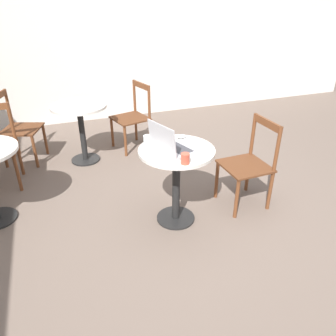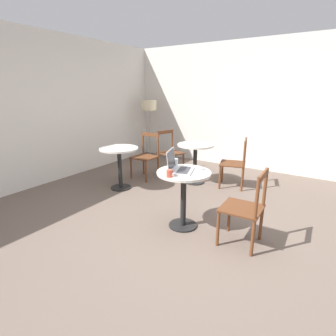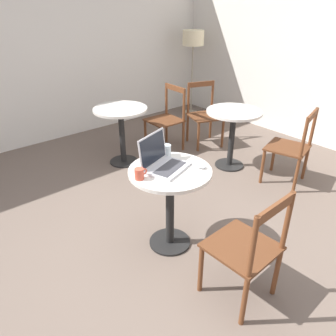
# 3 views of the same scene
# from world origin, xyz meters

# --- Properties ---
(ground_plane) EXTENTS (16.00, 16.00, 0.00)m
(ground_plane) POSITION_xyz_m (0.00, 0.00, 0.00)
(ground_plane) COLOR #66564C
(wall_back) EXTENTS (9.40, 0.06, 2.70)m
(wall_back) POSITION_xyz_m (0.00, 3.23, 1.35)
(wall_back) COLOR silver
(wall_back) RESTS_ON ground_plane
(wall_side) EXTENTS (0.06, 9.40, 2.70)m
(wall_side) POSITION_xyz_m (3.23, 0.00, 1.35)
(wall_side) COLOR silver
(wall_side) RESTS_ON ground_plane
(cafe_table_near) EXTENTS (0.67, 0.67, 0.74)m
(cafe_table_near) POSITION_xyz_m (0.11, 0.22, 0.56)
(cafe_table_near) COLOR black
(cafe_table_near) RESTS_ON ground_plane
(cafe_table_mid) EXTENTS (0.67, 0.67, 0.74)m
(cafe_table_mid) POSITION_xyz_m (1.68, 0.87, 0.56)
(cafe_table_mid) COLOR black
(cafe_table_mid) RESTS_ON ground_plane
(cafe_table_far) EXTENTS (0.67, 0.67, 0.74)m
(cafe_table_far) POSITION_xyz_m (0.69, 1.85, 0.56)
(cafe_table_far) COLOR black
(cafe_table_far) RESTS_ON ground_plane
(chair_near_front) EXTENTS (0.45, 0.45, 0.88)m
(chair_near_front) POSITION_xyz_m (0.14, -0.56, 0.44)
(chair_near_front) COLOR brown
(chair_near_front) RESTS_ON ground_plane
(chair_mid_back) EXTENTS (0.55, 0.55, 0.88)m
(chair_mid_back) POSITION_xyz_m (1.95, 1.62, 0.44)
(chair_mid_back) COLOR brown
(chair_mid_back) RESTS_ON ground_plane
(chair_mid_front) EXTENTS (0.53, 0.53, 0.88)m
(chair_mid_front) POSITION_xyz_m (1.87, 0.17, 0.44)
(chair_mid_front) COLOR brown
(chair_mid_front) RESTS_ON ground_plane
(chair_far_right) EXTENTS (0.45, 0.45, 0.88)m
(chair_far_right) POSITION_xyz_m (1.42, 1.82, 0.44)
(chair_far_right) COLOR brown
(chair_far_right) RESTS_ON ground_plane
(floor_lamp) EXTENTS (0.36, 0.36, 1.45)m
(floor_lamp) POSITION_xyz_m (2.80, 2.77, 1.26)
(floor_lamp) COLOR #9E937F
(floor_lamp) RESTS_ON ground_plane
(laptop) EXTENTS (0.42, 0.38, 0.27)m
(laptop) POSITION_xyz_m (0.09, 0.29, 0.80)
(laptop) COLOR #B7B7BC
(laptop) RESTS_ON cafe_table_near
(mouse) EXTENTS (0.06, 0.10, 0.03)m
(mouse) POSITION_xyz_m (0.33, 0.09, 0.76)
(mouse) COLOR #B7B7BC
(mouse) RESTS_ON cafe_table_near
(mug) EXTENTS (0.11, 0.07, 0.09)m
(mug) POSITION_xyz_m (-0.15, 0.26, 0.79)
(mug) COLOR #C64C38
(mug) RESTS_ON cafe_table_near
(drinking_glass) EXTENTS (0.07, 0.07, 0.10)m
(drinking_glass) POSITION_xyz_m (0.26, 0.44, 0.79)
(drinking_glass) COLOR silver
(drinking_glass) RESTS_ON cafe_table_near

